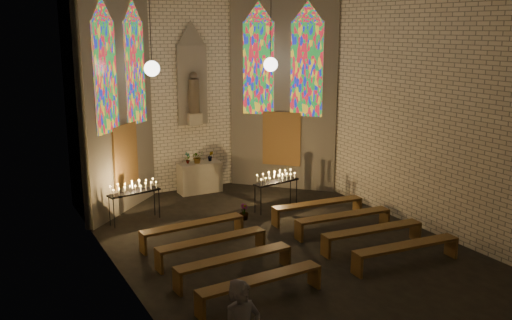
{
  "coord_description": "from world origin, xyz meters",
  "views": [
    {
      "loc": [
        -6.82,
        -11.46,
        5.34
      ],
      "look_at": [
        -0.06,
        1.35,
        1.95
      ],
      "focal_mm": 40.0,
      "sensor_mm": 36.0,
      "label": 1
    }
  ],
  "objects_px": {
    "votive_stand_right": "(276,179)",
    "altar": "(200,177)",
    "aisle_flower_pot": "(244,212)",
    "votive_stand_left": "(134,190)"
  },
  "relations": [
    {
      "from": "altar",
      "to": "votive_stand_right",
      "type": "relative_size",
      "value": 0.92
    },
    {
      "from": "altar",
      "to": "aisle_flower_pot",
      "type": "distance_m",
      "value": 3.16
    },
    {
      "from": "votive_stand_right",
      "to": "altar",
      "type": "bearing_deg",
      "value": 104.76
    },
    {
      "from": "aisle_flower_pot",
      "to": "votive_stand_left",
      "type": "xyz_separation_m",
      "value": [
        -2.78,
        1.26,
        0.7
      ]
    },
    {
      "from": "votive_stand_right",
      "to": "aisle_flower_pot",
      "type": "bearing_deg",
      "value": -174.13
    },
    {
      "from": "altar",
      "to": "aisle_flower_pot",
      "type": "height_order",
      "value": "altar"
    },
    {
      "from": "altar",
      "to": "aisle_flower_pot",
      "type": "xyz_separation_m",
      "value": [
        0.05,
        -3.15,
        -0.27
      ]
    },
    {
      "from": "aisle_flower_pot",
      "to": "votive_stand_left",
      "type": "relative_size",
      "value": 0.3
    },
    {
      "from": "altar",
      "to": "votive_stand_left",
      "type": "height_order",
      "value": "votive_stand_left"
    },
    {
      "from": "altar",
      "to": "aisle_flower_pot",
      "type": "bearing_deg",
      "value": -89.02
    }
  ]
}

